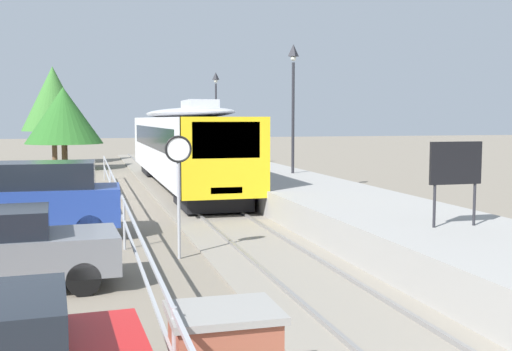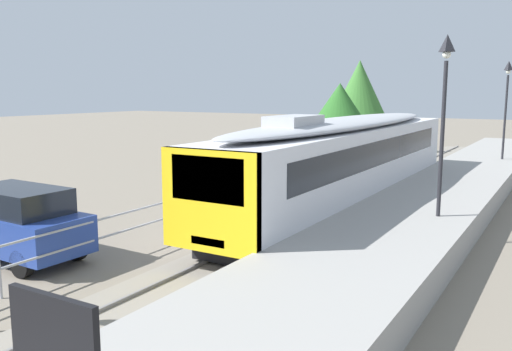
% 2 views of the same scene
% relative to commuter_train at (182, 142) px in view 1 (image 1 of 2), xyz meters
% --- Properties ---
extents(ground_plane, '(160.00, 160.00, 0.00)m').
position_rel_commuter_train_xyz_m(ground_plane, '(-3.00, -2.58, -2.14)').
color(ground_plane, slate).
extents(track_rails, '(3.20, 60.00, 0.14)m').
position_rel_commuter_train_xyz_m(track_rails, '(0.00, -2.58, -2.11)').
color(track_rails, gray).
rests_on(track_rails, ground).
extents(commuter_train, '(2.82, 18.60, 3.74)m').
position_rel_commuter_train_xyz_m(commuter_train, '(0.00, 0.00, 0.00)').
color(commuter_train, silver).
rests_on(commuter_train, track_rails).
extents(station_platform, '(3.90, 60.00, 0.90)m').
position_rel_commuter_train_xyz_m(station_platform, '(3.25, -2.58, -1.69)').
color(station_platform, '#999691').
rests_on(station_platform, ground).
extents(platform_lamp_mid_platform, '(0.34, 0.34, 5.35)m').
position_rel_commuter_train_xyz_m(platform_lamp_mid_platform, '(4.19, -3.14, 2.48)').
color(platform_lamp_mid_platform, '#232328').
rests_on(platform_lamp_mid_platform, station_platform).
extents(platform_lamp_far_end, '(0.34, 0.34, 5.35)m').
position_rel_commuter_train_xyz_m(platform_lamp_far_end, '(4.19, 12.88, 2.48)').
color(platform_lamp_far_end, '#232328').
rests_on(platform_lamp_far_end, station_platform).
extents(platform_notice_board, '(1.20, 0.08, 1.80)m').
position_rel_commuter_train_xyz_m(platform_notice_board, '(3.35, -16.35, 0.04)').
color(platform_notice_board, '#232328').
rests_on(platform_notice_board, station_platform).
extents(speed_limit_sign, '(0.61, 0.10, 2.81)m').
position_rel_commuter_train_xyz_m(speed_limit_sign, '(-2.16, -13.95, -0.02)').
color(speed_limit_sign, '#9EA0A5').
rests_on(speed_limit_sign, ground).
extents(carpark_fence, '(0.06, 36.06, 1.25)m').
position_rel_commuter_train_xyz_m(carpark_fence, '(-3.30, -12.58, -1.24)').
color(carpark_fence, '#9EA0A5').
rests_on(carpark_fence, ground).
extents(parked_hatchback_grey, '(4.08, 1.95, 1.53)m').
position_rel_commuter_train_xyz_m(parked_hatchback_grey, '(-5.66, -15.72, -1.35)').
color(parked_hatchback_grey, slate).
rests_on(parked_hatchback_grey, ground).
extents(parked_suv_blue, '(4.66, 2.05, 2.04)m').
position_rel_commuter_train_xyz_m(parked_suv_blue, '(-5.55, -10.56, -1.08)').
color(parked_suv_blue, navy).
rests_on(parked_suv_blue, ground).
extents(tree_behind_carpark, '(4.46, 4.46, 6.89)m').
position_rel_commuter_train_xyz_m(tree_behind_carpark, '(-6.39, 18.83, 2.45)').
color(tree_behind_carpark, brown).
rests_on(tree_behind_carpark, ground).
extents(tree_behind_station_far, '(4.79, 4.79, 5.15)m').
position_rel_commuter_train_xyz_m(tree_behind_station_far, '(-5.51, 12.89, 1.24)').
color(tree_behind_station_far, brown).
rests_on(tree_behind_station_far, ground).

